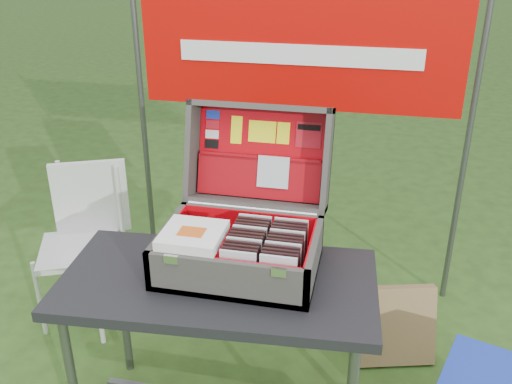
% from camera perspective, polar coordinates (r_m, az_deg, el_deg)
% --- Properties ---
extents(table, '(1.18, 0.65, 0.71)m').
position_cam_1_polar(table, '(2.30, -3.57, -16.02)').
color(table, black).
rests_on(table, ground).
extents(table_top, '(1.18, 0.65, 0.04)m').
position_cam_1_polar(table_top, '(2.10, -3.82, -9.07)').
color(table_top, black).
rests_on(table_top, ground).
extents(table_leg_fl, '(0.04, 0.04, 0.67)m').
position_cam_1_polar(table_leg_fl, '(2.33, -17.91, -17.46)').
color(table_leg_fl, '#59595B').
rests_on(table_leg_fl, ground).
extents(table_leg_bl, '(0.04, 0.04, 0.67)m').
position_cam_1_polar(table_leg_bl, '(2.63, -13.14, -11.26)').
color(table_leg_bl, '#59595B').
rests_on(table_leg_bl, ground).
extents(table_leg_br, '(0.04, 0.04, 0.67)m').
position_cam_1_polar(table_leg_br, '(2.43, 10.00, -14.47)').
color(table_leg_br, '#59595B').
rests_on(table_leg_br, ground).
extents(suitcase, '(0.57, 0.57, 0.52)m').
position_cam_1_polar(suitcase, '(2.05, -1.36, -0.72)').
color(suitcase, '#4A4843').
rests_on(suitcase, table).
extents(suitcase_base_bottom, '(0.57, 0.41, 0.02)m').
position_cam_1_polar(suitcase_base_bottom, '(2.13, -1.68, -7.50)').
color(suitcase_base_bottom, '#4A4843').
rests_on(suitcase_base_bottom, table_top).
extents(suitcase_base_wall_front, '(0.57, 0.02, 0.15)m').
position_cam_1_polar(suitcase_base_wall_front, '(1.93, -3.10, -8.86)').
color(suitcase_base_wall_front, '#4A4843').
rests_on(suitcase_base_wall_front, table_top).
extents(suitcase_base_wall_back, '(0.57, 0.02, 0.15)m').
position_cam_1_polar(suitcase_base_wall_back, '(2.25, -0.52, -3.54)').
color(suitcase_base_wall_back, '#4A4843').
rests_on(suitcase_base_wall_back, table_top).
extents(suitcase_base_wall_left, '(0.02, 0.41, 0.15)m').
position_cam_1_polar(suitcase_base_wall_left, '(2.17, -8.78, -5.13)').
color(suitcase_base_wall_left, '#4A4843').
rests_on(suitcase_base_wall_left, table_top).
extents(suitcase_base_wall_right, '(0.02, 0.41, 0.15)m').
position_cam_1_polar(suitcase_base_wall_right, '(2.05, 5.81, -6.82)').
color(suitcase_base_wall_right, '#4A4843').
rests_on(suitcase_base_wall_right, table_top).
extents(suitcase_liner_floor, '(0.53, 0.36, 0.01)m').
position_cam_1_polar(suitcase_liner_floor, '(2.12, -1.68, -7.18)').
color(suitcase_liner_floor, '#D30006').
rests_on(suitcase_liner_floor, suitcase_base_bottom).
extents(suitcase_latch_left, '(0.05, 0.01, 0.03)m').
position_cam_1_polar(suitcase_latch_left, '(1.94, -8.50, -6.68)').
color(suitcase_latch_left, silver).
rests_on(suitcase_latch_left, suitcase_base_wall_front).
extents(suitcase_latch_right, '(0.05, 0.01, 0.03)m').
position_cam_1_polar(suitcase_latch_right, '(1.85, 2.29, -8.03)').
color(suitcase_latch_right, silver).
rests_on(suitcase_latch_right, suitcase_base_wall_front).
extents(suitcase_hinge, '(0.51, 0.02, 0.02)m').
position_cam_1_polar(suitcase_hinge, '(2.23, -0.46, -1.67)').
color(suitcase_hinge, silver).
rests_on(suitcase_hinge, suitcase_base_wall_back).
extents(suitcase_lid_back, '(0.57, 0.13, 0.40)m').
position_cam_1_polar(suitcase_lid_back, '(2.34, 0.58, 3.83)').
color(suitcase_lid_back, '#4A4843').
rests_on(suitcase_lid_back, suitcase_base_wall_back).
extents(suitcase_lid_rim_far, '(0.57, 0.15, 0.06)m').
position_cam_1_polar(suitcase_lid_rim_far, '(2.26, 0.55, 8.56)').
color(suitcase_lid_rim_far, '#4A4843').
rests_on(suitcase_lid_rim_far, suitcase_lid_back).
extents(suitcase_lid_rim_near, '(0.57, 0.15, 0.06)m').
position_cam_1_polar(suitcase_lid_rim_near, '(2.30, -0.03, -1.07)').
color(suitcase_lid_rim_near, '#4A4843').
rests_on(suitcase_lid_rim_near, suitcase_lid_back).
extents(suitcase_lid_rim_left, '(0.02, 0.26, 0.43)m').
position_cam_1_polar(suitcase_lid_rim_left, '(2.34, -6.33, 4.21)').
color(suitcase_lid_rim_left, '#4A4843').
rests_on(suitcase_lid_rim_left, suitcase_lid_back).
extents(suitcase_lid_rim_right, '(0.02, 0.26, 0.43)m').
position_cam_1_polar(suitcase_lid_rim_right, '(2.24, 7.15, 3.13)').
color(suitcase_lid_rim_right, '#4A4843').
rests_on(suitcase_lid_rim_right, suitcase_lid_back).
extents(suitcase_lid_liner, '(0.52, 0.11, 0.35)m').
position_cam_1_polar(suitcase_lid_liner, '(2.32, 0.51, 3.81)').
color(suitcase_lid_liner, '#D30006').
rests_on(suitcase_lid_liner, suitcase_lid_back).
extents(suitcase_liner_wall_front, '(0.53, 0.01, 0.13)m').
position_cam_1_polar(suitcase_liner_wall_front, '(1.94, -2.99, -8.36)').
color(suitcase_liner_wall_front, '#D30006').
rests_on(suitcase_liner_wall_front, suitcase_base_bottom).
extents(suitcase_liner_wall_back, '(0.53, 0.01, 0.13)m').
position_cam_1_polar(suitcase_liner_wall_back, '(2.24, -0.60, -3.45)').
color(suitcase_liner_wall_back, '#D30006').
rests_on(suitcase_liner_wall_back, suitcase_base_bottom).
extents(suitcase_liner_wall_left, '(0.01, 0.36, 0.13)m').
position_cam_1_polar(suitcase_liner_wall_left, '(2.16, -8.45, -4.91)').
color(suitcase_liner_wall_left, '#D30006').
rests_on(suitcase_liner_wall_left, suitcase_base_bottom).
extents(suitcase_liner_wall_right, '(0.01, 0.36, 0.13)m').
position_cam_1_polar(suitcase_liner_wall_right, '(2.05, 5.42, -6.51)').
color(suitcase_liner_wall_right, '#D30006').
rests_on(suitcase_liner_wall_right, suitcase_base_bottom).
extents(suitcase_lid_pocket, '(0.51, 0.08, 0.17)m').
position_cam_1_polar(suitcase_lid_pocket, '(2.32, 0.27, 1.44)').
color(suitcase_lid_pocket, '#96080F').
rests_on(suitcase_lid_pocket, suitcase_lid_liner).
extents(suitcase_pocket_edge, '(0.50, 0.02, 0.02)m').
position_cam_1_polar(suitcase_pocket_edge, '(2.30, 0.37, 3.43)').
color(suitcase_pocket_edge, '#96080F').
rests_on(suitcase_pocket_edge, suitcase_lid_pocket).
extents(suitcase_pocket_cd, '(0.13, 0.04, 0.13)m').
position_cam_1_polar(suitcase_pocket_cd, '(2.28, 1.73, 2.01)').
color(suitcase_pocket_cd, silver).
rests_on(suitcase_pocket_cd, suitcase_lid_pocket).
extents(lid_sticker_cc_a, '(0.06, 0.01, 0.03)m').
position_cam_1_polar(lid_sticker_cc_a, '(2.36, -4.32, 7.72)').
color(lid_sticker_cc_a, '#1933B2').
rests_on(lid_sticker_cc_a, suitcase_lid_liner).
extents(lid_sticker_cc_b, '(0.06, 0.01, 0.03)m').
position_cam_1_polar(lid_sticker_cc_b, '(2.36, -4.36, 6.75)').
color(lid_sticker_cc_b, red).
rests_on(lid_sticker_cc_b, suitcase_lid_liner).
extents(lid_sticker_cc_c, '(0.06, 0.01, 0.03)m').
position_cam_1_polar(lid_sticker_cc_c, '(2.36, -4.41, 5.78)').
color(lid_sticker_cc_c, white).
rests_on(lid_sticker_cc_c, suitcase_lid_liner).
extents(lid_sticker_cc_d, '(0.06, 0.01, 0.03)m').
position_cam_1_polar(lid_sticker_cc_d, '(2.36, -4.46, 4.82)').
color(lid_sticker_cc_d, black).
rests_on(lid_sticker_cc_d, suitcase_lid_liner).
extents(lid_card_neon_tall, '(0.05, 0.03, 0.11)m').
position_cam_1_polar(lid_card_neon_tall, '(2.33, -1.97, 6.23)').
color(lid_card_neon_tall, '#FDF919').
rests_on(lid_card_neon_tall, suitcase_lid_liner).
extents(lid_card_neon_main, '(0.11, 0.03, 0.08)m').
position_cam_1_polar(lid_card_neon_main, '(2.31, 0.62, 6.05)').
color(lid_card_neon_main, '#FDF919').
rests_on(lid_card_neon_main, suitcase_lid_liner).
extents(lid_card_neon_small, '(0.05, 0.03, 0.08)m').
position_cam_1_polar(lid_card_neon_small, '(2.30, 2.75, 5.89)').
color(lid_card_neon_small, '#FDF919').
rests_on(lid_card_neon_small, suitcase_lid_liner).
extents(lid_sticker_band, '(0.10, 0.03, 0.10)m').
position_cam_1_polar(lid_sticker_band, '(2.28, 5.28, 5.69)').
color(lid_sticker_band, red).
rests_on(lid_sticker_band, suitcase_lid_liner).
extents(lid_sticker_band_bar, '(0.09, 0.01, 0.02)m').
position_cam_1_polar(lid_sticker_band_bar, '(2.28, 5.34, 6.44)').
color(lid_sticker_band_bar, black).
rests_on(lid_sticker_band_bar, suitcase_lid_liner).
extents(cd_left_0, '(0.13, 0.01, 0.14)m').
position_cam_1_polar(cd_left_0, '(1.94, -1.81, -7.82)').
color(cd_left_0, silver).
rests_on(cd_left_0, suitcase_liner_floor).
extents(cd_left_1, '(0.13, 0.01, 0.14)m').
position_cam_1_polar(cd_left_1, '(1.96, -1.64, -7.47)').
color(cd_left_1, black).
rests_on(cd_left_1, suitcase_liner_floor).
extents(cd_left_2, '(0.13, 0.01, 0.14)m').
position_cam_1_polar(cd_left_2, '(1.98, -1.49, -7.13)').
color(cd_left_2, black).
rests_on(cd_left_2, suitcase_liner_floor).
extents(cd_left_3, '(0.13, 0.01, 0.14)m').
position_cam_1_polar(cd_left_3, '(2.00, -1.33, -6.80)').
color(cd_left_3, black).
rests_on(cd_left_3, suitcase_liner_floor).
extents(cd_left_4, '(0.13, 0.01, 0.14)m').
position_cam_1_polar(cd_left_4, '(2.02, -1.18, -6.47)').
color(cd_left_4, silver).
rests_on(cd_left_4, suitcase_liner_floor).
extents(cd_left_5, '(0.13, 0.01, 0.14)m').
position_cam_1_polar(cd_left_5, '(2.03, -1.03, -6.15)').
color(cd_left_5, black).
rests_on(cd_left_5, suitcase_liner_floor).
extents(cd_left_6, '(0.13, 0.01, 0.14)m').
position_cam_1_polar(cd_left_6, '(2.05, -0.89, -5.83)').
color(cd_left_6, black).
rests_on(cd_left_6, suitcase_liner_floor).
extents(cd_left_7, '(0.13, 0.01, 0.14)m').
position_cam_1_polar(cd_left_7, '(2.07, -0.74, -5.52)').
color(cd_left_7, black).
rests_on(cd_left_7, suitcase_liner_floor).
extents(cd_left_8, '(0.13, 0.01, 0.14)m').
position_cam_1_polar(cd_left_8, '(2.09, -0.60, -5.22)').
color(cd_left_8, silver).
rests_on(cd_left_8, suitcase_liner_floor).
extents(cd_left_9, '(0.13, 0.01, 0.14)m').
position_cam_1_polar(cd_left_9, '(2.11, -0.47, -4.92)').
color(cd_left_9, black).
rests_on(cd_left_9, suitcase_liner_floor).
extents(cd_left_10, '(0.13, 0.01, 0.14)m').
position_cam_1_polar(cd_left_10, '(2.13, -0.33, -4.63)').
color(cd_left_10, black).
rests_on(cd_left_10, suitcase_liner_floor).
extents(cd_left_11, '(0.13, 0.01, 0.14)m').
position_cam_1_polar(cd_left_11, '(2.15, -0.20, -4.34)').
color(cd_left_11, black).
rests_on(cd_left_11, suitcase_liner_floor).
extents(cd_left_12, '(0.13, 0.01, 0.14)m').
position_cam_1_polar(cd_left_12, '(2.17, -0.07, -4.05)').
color(cd_left_12, silver).
rests_on(cd_left_12, suitcase_liner_floor).
extents(cd_right_0, '(0.13, 0.01, 0.14)m').
position_cam_1_polar(cd_right_0, '(1.92, 2.23, -8.29)').
color(cd_right_0, silver).
rests_on(cd_right_0, suitcase_liner_floor).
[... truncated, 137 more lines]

